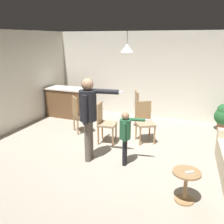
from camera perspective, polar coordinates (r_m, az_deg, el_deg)
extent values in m
plane|color=#9E9384|center=(5.53, 0.16, -10.03)|extent=(7.68, 7.68, 0.00)
cube|color=silver|center=(8.08, 8.71, 8.43)|extent=(6.40, 0.10, 2.70)
cylinder|color=#99754C|center=(5.97, 23.60, -9.08)|extent=(0.05, 0.05, 0.06)
cube|color=brown|center=(8.21, -10.31, 2.10)|extent=(1.20, 0.60, 0.91)
cube|color=beige|center=(8.10, -10.49, 5.35)|extent=(1.26, 0.66, 0.04)
cylinder|color=#99754C|center=(4.07, 16.85, -13.21)|extent=(0.44, 0.44, 0.03)
cylinder|color=#99754C|center=(4.21, 16.55, -16.29)|extent=(0.06, 0.06, 0.49)
cylinder|color=#99754C|center=(4.33, 16.28, -18.85)|extent=(0.31, 0.31, 0.03)
cylinder|color=#60564C|center=(5.31, -5.03, -6.07)|extent=(0.13, 0.13, 0.88)
cylinder|color=#60564C|center=(5.15, -5.66, -6.84)|extent=(0.13, 0.13, 0.88)
cylinder|color=black|center=(4.98, -5.57, 1.49)|extent=(0.35, 0.35, 0.62)
sphere|color=#9E7556|center=(4.89, -5.71, 6.35)|extent=(0.24, 0.24, 0.24)
cylinder|color=black|center=(5.02, -1.76, 4.76)|extent=(0.59, 0.19, 0.10)
cube|color=white|center=(4.95, 1.86, 4.58)|extent=(0.13, 0.06, 0.04)
cylinder|color=black|center=(4.81, -6.32, 0.52)|extent=(0.10, 0.10, 0.58)
cylinder|color=black|center=(5.13, 3.06, -8.77)|extent=(0.08, 0.08, 0.56)
cylinder|color=black|center=(5.03, 2.87, -9.34)|extent=(0.08, 0.08, 0.56)
cylinder|color=#265938|center=(4.89, 3.05, -3.96)|extent=(0.22, 0.22, 0.40)
sphere|color=#9E7556|center=(4.80, 3.10, -0.87)|extent=(0.15, 0.15, 0.15)
cylinder|color=#265938|center=(4.93, 5.46, -1.75)|extent=(0.38, 0.13, 0.07)
cube|color=white|center=(4.92, 7.99, -1.90)|extent=(0.13, 0.06, 0.04)
cylinder|color=#265938|center=(4.78, 2.82, -4.72)|extent=(0.07, 0.07, 0.38)
cylinder|color=#99754C|center=(7.58, 5.42, -0.73)|extent=(0.04, 0.04, 0.45)
cylinder|color=#99754C|center=(7.25, 6.00, -1.58)|extent=(0.04, 0.04, 0.45)
cylinder|color=#99754C|center=(7.66, 8.05, -0.63)|extent=(0.04, 0.04, 0.45)
cylinder|color=#99754C|center=(7.33, 8.75, -1.46)|extent=(0.04, 0.04, 0.45)
cube|color=tan|center=(7.38, 7.12, 0.76)|extent=(0.57, 0.57, 0.05)
cube|color=#99754C|center=(7.27, 5.74, 2.80)|extent=(0.22, 0.35, 0.50)
cylinder|color=#99754C|center=(6.95, -8.74, -2.48)|extent=(0.04, 0.04, 0.45)
cylinder|color=#99754C|center=(6.63, -7.88, -3.42)|extent=(0.04, 0.04, 0.45)
cylinder|color=#99754C|center=(7.05, -5.92, -2.10)|extent=(0.04, 0.04, 0.45)
cylinder|color=#99754C|center=(6.73, -4.94, -3.00)|extent=(0.04, 0.04, 0.45)
cube|color=#7F664C|center=(6.76, -6.94, -0.74)|extent=(0.59, 0.59, 0.05)
cube|color=#99754C|center=(6.63, -8.59, 1.33)|extent=(0.30, 0.29, 0.50)
cylinder|color=#99754C|center=(6.31, -2.25, -4.30)|extent=(0.04, 0.04, 0.45)
cylinder|color=#99754C|center=(5.99, -3.20, -5.49)|extent=(0.04, 0.04, 0.45)
cylinder|color=#99754C|center=(6.23, 0.94, -4.58)|extent=(0.04, 0.04, 0.45)
cylinder|color=#99754C|center=(5.90, 0.17, -5.81)|extent=(0.04, 0.04, 0.45)
cube|color=#997F60|center=(6.02, -1.10, -2.82)|extent=(0.48, 0.48, 0.05)
cube|color=#99754C|center=(5.98, -2.87, -0.19)|extent=(0.09, 0.38, 0.50)
cylinder|color=#99754C|center=(6.40, 8.65, -4.20)|extent=(0.04, 0.04, 0.45)
cylinder|color=#99754C|center=(6.29, 5.55, -4.45)|extent=(0.04, 0.04, 0.45)
cylinder|color=#99754C|center=(6.08, 9.76, -5.38)|extent=(0.04, 0.04, 0.45)
cylinder|color=#99754C|center=(5.97, 6.51, -5.67)|extent=(0.04, 0.04, 0.45)
cube|color=#997F60|center=(6.09, 7.71, -2.72)|extent=(0.58, 0.58, 0.05)
cube|color=#99754C|center=(6.18, 7.26, 0.25)|extent=(0.34, 0.24, 0.50)
cylinder|color=brown|center=(7.61, 24.02, -2.98)|extent=(0.29, 0.29, 0.23)
sphere|color=#235B2D|center=(7.52, 24.28, -0.93)|extent=(0.49, 0.49, 0.49)
sphere|color=#235B2D|center=(7.48, 24.43, 0.33)|extent=(0.37, 0.37, 0.37)
cube|color=white|center=(4.01, 17.41, -13.20)|extent=(0.13, 0.10, 0.04)
cone|color=silver|center=(6.29, 3.49, 14.52)|extent=(0.32, 0.32, 0.20)
cylinder|color=black|center=(6.28, 3.53, 16.98)|extent=(0.01, 0.01, 0.36)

